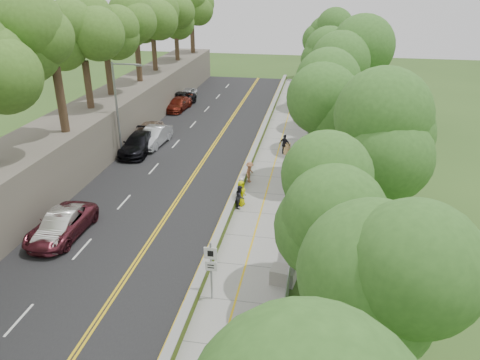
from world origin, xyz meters
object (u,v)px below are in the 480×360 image
Objects in this scene: person_far at (285,144)px; car_2 at (61,225)px; construction_barrel at (287,148)px; concrete_block at (283,275)px; streetlight at (119,104)px; car_1 at (61,225)px; painter_0 at (241,193)px; signpost at (211,265)px.

car_2 is at bearing 76.69° from person_far.
construction_barrel reaches higher than concrete_block.
streetlight is 1.75× the size of car_1.
painter_0 is at bearing 26.65° from car_1.
streetlight is 13.77m from painter_0.
signpost is at bearing 108.24° from person_far.
streetlight is 14.42m from construction_barrel.
streetlight is 20.72m from signpost.
car_2 is at bearing -83.51° from streetlight.
concrete_block is 0.70× the size of person_far.
streetlight is 6.55× the size of concrete_block.
painter_0 reaches higher than person_far.
concrete_block is at bearing 117.93° from person_far.
painter_0 is at bearing 31.14° from car_2.
signpost is 0.58× the size of car_2.
concrete_block is 0.23× the size of car_2.
signpost reaches higher than car_1.
signpost reaches higher than car_2.
streetlight is at bearing -166.78° from construction_barrel.
painter_0 is 10.34m from person_far.
concrete_block is 18.28m from person_far.
streetlight is 13.55m from car_1.
construction_barrel is 20.02m from car_2.
streetlight reaches higher than painter_0.
car_2 is (-10.05, 4.15, -1.17)m from signpost.
construction_barrel is 0.44m from person_far.
car_2 is (-12.00, -16.03, 0.25)m from construction_barrel.
car_2 is at bearing 157.56° from signpost.
construction_barrel is 0.56× the size of person_far.
concrete_block is 0.27× the size of car_1.
painter_0 is at bearing -102.40° from construction_barrel.
car_1 is (-12.00, -16.07, 0.26)m from construction_barrel.
painter_0 is (-2.25, -10.23, 0.39)m from construction_barrel.
painter_0 is at bearing 91.73° from signpost.
painter_0 is (9.75, 5.84, 0.13)m from car_1.
concrete_block is 8.83m from painter_0.
concrete_block is (1.30, -18.30, -0.08)m from construction_barrel.
car_1 is at bearing 76.77° from person_far.
person_far reaches higher than car_1.
car_1 is (-13.30, 2.23, 0.34)m from concrete_block.
car_1 is (-10.05, 4.11, -1.17)m from signpost.
signpost is 3.20× the size of construction_barrel.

